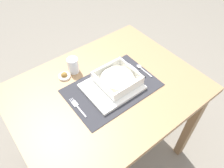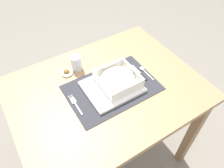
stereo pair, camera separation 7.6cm
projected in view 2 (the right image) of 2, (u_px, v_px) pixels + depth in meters
The scene contains 10 objects.
ground_plane at pixel (108, 152), 1.68m from camera, with size 6.00×6.00×0.00m, color gray.
dining_table at pixel (107, 101), 1.20m from camera, with size 0.97×0.75×0.76m.
placemat at pixel (112, 88), 1.12m from camera, with size 0.46×0.31×0.00m, color #2D2D33.
serving_plate at pixel (112, 87), 1.11m from camera, with size 0.27×0.23×0.02m, color white.
porridge_bowl at pixel (118, 79), 1.11m from camera, with size 0.19×0.19×0.05m.
fork at pixel (75, 103), 1.05m from camera, with size 0.02×0.14×0.00m.
spoon at pixel (143, 70), 1.20m from camera, with size 0.02×0.12×0.01m.
butter_knife at pixel (140, 74), 1.18m from camera, with size 0.01×0.13×0.01m.
drinking_glass at pixel (76, 63), 1.19m from camera, with size 0.06×0.06×0.09m.
condiment_saucer at pixel (67, 72), 1.18m from camera, with size 0.06×0.06×0.04m.
Camera 2 is at (-0.37, -0.64, 1.60)m, focal length 34.77 mm.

